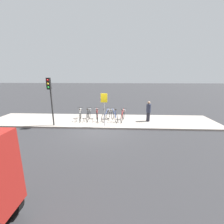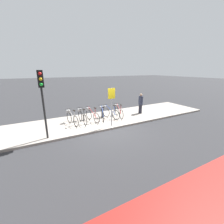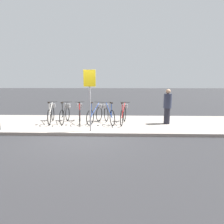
% 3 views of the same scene
% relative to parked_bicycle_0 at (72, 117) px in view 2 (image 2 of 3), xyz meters
% --- Properties ---
extents(ground_plane, '(120.00, 120.00, 0.00)m').
position_rel_parked_bicycle_0_xyz_m(ground_plane, '(1.70, -1.74, -0.56)').
color(ground_plane, '#2D2D30').
extents(sidewalk, '(17.43, 3.50, 0.12)m').
position_rel_parked_bicycle_0_xyz_m(sidewalk, '(1.70, 0.01, -0.50)').
color(sidewalk, '#9E9389').
rests_on(sidewalk, ground_plane).
extents(parked_bicycle_0, '(0.49, 1.59, 0.99)m').
position_rel_parked_bicycle_0_xyz_m(parked_bicycle_0, '(0.00, 0.00, 0.00)').
color(parked_bicycle_0, black).
rests_on(parked_bicycle_0, sidewalk).
extents(parked_bicycle_1, '(0.46, 1.61, 0.99)m').
position_rel_parked_bicycle_0_xyz_m(parked_bicycle_1, '(0.66, -0.01, 0.00)').
color(parked_bicycle_1, black).
rests_on(parked_bicycle_1, sidewalk).
extents(parked_bicycle_2, '(0.50, 1.58, 0.99)m').
position_rel_parked_bicycle_0_xyz_m(parked_bicycle_2, '(1.32, -0.01, 0.00)').
color(parked_bicycle_2, black).
rests_on(parked_bicycle_2, sidewalk).
extents(parked_bicycle_3, '(0.64, 1.54, 0.99)m').
position_rel_parked_bicycle_0_xyz_m(parked_bicycle_3, '(2.07, -0.06, 0.00)').
color(parked_bicycle_3, black).
rests_on(parked_bicycle_3, sidewalk).
extents(parked_bicycle_4, '(0.67, 1.53, 0.99)m').
position_rel_parked_bicycle_0_xyz_m(parked_bicycle_4, '(2.65, -0.06, 0.00)').
color(parked_bicycle_4, black).
rests_on(parked_bicycle_4, sidewalk).
extents(parked_bicycle_5, '(0.48, 1.59, 0.99)m').
position_rel_parked_bicycle_0_xyz_m(parked_bicycle_5, '(3.34, -0.09, 0.00)').
color(parked_bicycle_5, black).
rests_on(parked_bicycle_5, sidewalk).
extents(pedestrian, '(0.34, 0.34, 1.54)m').
position_rel_parked_bicycle_0_xyz_m(pedestrian, '(5.27, -0.14, 0.37)').
color(pedestrian, '#23232D').
rests_on(pedestrian, sidewalk).
extents(traffic_light, '(0.24, 0.40, 3.28)m').
position_rel_parked_bicycle_0_xyz_m(traffic_light, '(-1.56, -1.50, 1.93)').
color(traffic_light, '#2D2D2D').
rests_on(traffic_light, sidewalk).
extents(sign_post, '(0.44, 0.07, 2.28)m').
position_rel_parked_bicycle_0_xyz_m(sign_post, '(2.04, -1.45, 1.11)').
color(sign_post, '#99999E').
rests_on(sign_post, sidewalk).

